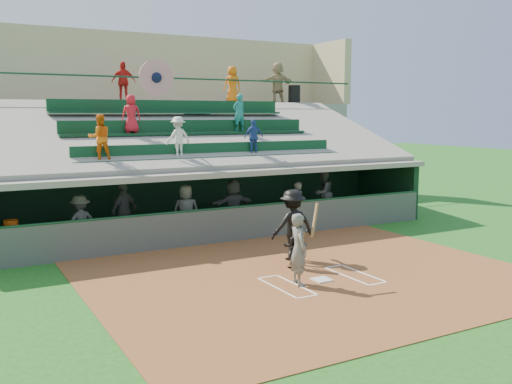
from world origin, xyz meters
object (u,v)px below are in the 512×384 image
home_plate (322,280)px  batter_at_plate (299,249)px  catcher (294,246)px  white_table (12,246)px  trash_bin (294,94)px  water_cooler (11,227)px

home_plate → batter_at_plate: 1.11m
catcher → white_table: bearing=-14.0°
trash_bin → batter_at_plate: bearing=-122.1°
home_plate → trash_bin: trash_bin is taller
home_plate → catcher: (0.01, 1.31, 0.57)m
batter_at_plate → white_table: bearing=133.5°
home_plate → white_table: size_ratio=0.55×
batter_at_plate → home_plate: bearing=1.1°
water_cooler → batter_at_plate: bearing=-46.7°
batter_at_plate → trash_bin: 15.14m
batter_at_plate → water_cooler: (-5.76, 6.11, 0.02)m
white_table → home_plate: bearing=-28.2°
batter_at_plate → catcher: batter_at_plate is taller
catcher → white_table: catcher is taller
white_table → water_cooler: 0.54m
batter_at_plate → catcher: 1.53m
home_plate → trash_bin: 15.06m
home_plate → water_cooler: bearing=136.6°
home_plate → trash_bin: bearing=60.2°
batter_at_plate → water_cooler: size_ratio=4.97×
home_plate → water_cooler: water_cooler is taller
batter_at_plate → white_table: batter_at_plate is taller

